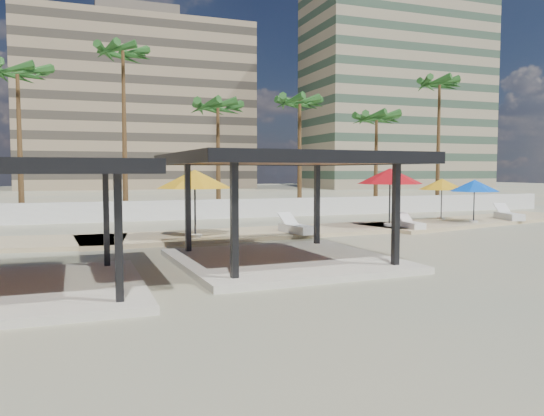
{
  "coord_description": "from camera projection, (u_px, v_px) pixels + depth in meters",
  "views": [
    {
      "loc": [
        -5.84,
        -16.21,
        2.98
      ],
      "look_at": [
        1.91,
        4.97,
        1.4
      ],
      "focal_mm": 35.0,
      "sensor_mm": 36.0,
      "label": 1
    }
  ],
  "objects": [
    {
      "name": "ground",
      "position": [
        269.0,
        262.0,
        17.4
      ],
      "size": [
        200.0,
        200.0,
        0.0
      ],
      "primitive_type": "plane",
      "color": "tan",
      "rests_on": "ground"
    },
    {
      "name": "promenade",
      "position": [
        254.0,
        232.0,
        25.26
      ],
      "size": [
        44.45,
        7.97,
        0.24
      ],
      "color": "#C6B284",
      "rests_on": "ground"
    },
    {
      "name": "boundary_wall",
      "position": [
        181.0,
        210.0,
        32.34
      ],
      "size": [
        56.0,
        0.3,
        1.2
      ],
      "primitive_type": "cube",
      "color": "silver",
      "rests_on": "ground"
    },
    {
      "name": "building_mid",
      "position": [
        137.0,
        105.0,
        90.84
      ],
      "size": [
        38.0,
        16.0,
        30.4
      ],
      "color": "#847259",
      "rests_on": "ground"
    },
    {
      "name": "building_east",
      "position": [
        397.0,
        91.0,
        94.48
      ],
      "size": [
        32.0,
        15.0,
        36.4
      ],
      "color": "gray",
      "rests_on": "ground"
    },
    {
      "name": "pavilion_central",
      "position": [
        284.0,
        198.0,
        16.93
      ],
      "size": [
        7.25,
        7.25,
        3.52
      ],
      "rotation": [
        0.0,
        0.0,
        0.05
      ],
      "color": "beige",
      "rests_on": "ground"
    },
    {
      "name": "pavilion_west",
      "position": [
        10.0,
        215.0,
        12.59
      ],
      "size": [
        6.42,
        6.42,
        3.23
      ],
      "rotation": [
        0.0,
        0.0,
        0.01
      ],
      "color": "beige",
      "rests_on": "ground"
    },
    {
      "name": "umbrella_b",
      "position": [
        195.0,
        179.0,
        22.22
      ],
      "size": [
        3.3,
        3.3,
        2.85
      ],
      "rotation": [
        0.0,
        0.0,
        0.03
      ],
      "color": "beige",
      "rests_on": "promenade"
    },
    {
      "name": "umbrella_c",
      "position": [
        390.0,
        176.0,
        26.81
      ],
      "size": [
        4.22,
        4.22,
        2.95
      ],
      "rotation": [
        0.0,
        0.0,
        0.34
      ],
      "color": "beige",
      "rests_on": "promenade"
    },
    {
      "name": "umbrella_d",
      "position": [
        474.0,
        186.0,
        28.63
      ],
      "size": [
        2.94,
        2.94,
        2.33
      ],
      "rotation": [
        0.0,
        0.0,
        -0.13
      ],
      "color": "beige",
      "rests_on": "promenade"
    },
    {
      "name": "umbrella_e",
      "position": [
        442.0,
        184.0,
        30.64
      ],
      "size": [
        2.97,
        2.97,
        2.36
      ],
      "rotation": [
        0.0,
        0.0,
        0.13
      ],
      "color": "beige",
      "rests_on": "promenade"
    },
    {
      "name": "lounger_b",
      "position": [
        297.0,
        228.0,
        24.03
      ],
      "size": [
        1.11,
        2.37,
        0.86
      ],
      "rotation": [
        0.0,
        0.0,
        1.74
      ],
      "color": "white",
      "rests_on": "promenade"
    },
    {
      "name": "lounger_c",
      "position": [
        411.0,
        224.0,
        26.11
      ],
      "size": [
        0.79,
        1.92,
        0.71
      ],
      "rotation": [
        0.0,
        0.0,
        1.47
      ],
      "color": "white",
      "rests_on": "promenade"
    },
    {
      "name": "lounger_d",
      "position": [
        509.0,
        216.0,
        30.67
      ],
      "size": [
        1.39,
        2.46,
        0.89
      ],
      "rotation": [
        0.0,
        0.0,
        1.28
      ],
      "color": "white",
      "rests_on": "promenade"
    },
    {
      "name": "palm_c",
      "position": [
        17.0,
        78.0,
        30.68
      ],
      "size": [
        3.0,
        3.0,
        9.54
      ],
      "color": "brown",
      "rests_on": "ground"
    },
    {
      "name": "palm_d",
      "position": [
        123.0,
        59.0,
        33.37
      ],
      "size": [
        3.0,
        3.0,
        11.33
      ],
      "color": "brown",
      "rests_on": "ground"
    },
    {
      "name": "palm_e",
      "position": [
        218.0,
        111.0,
        35.17
      ],
      "size": [
        3.0,
        3.0,
        8.07
      ],
      "color": "brown",
      "rests_on": "ground"
    },
    {
      "name": "palm_f",
      "position": [
        300.0,
        106.0,
        37.38
      ],
      "size": [
        3.0,
        3.0,
        8.68
      ],
      "color": "brown",
      "rests_on": "ground"
    },
    {
      "name": "palm_g",
      "position": [
        377.0,
        121.0,
        39.13
      ],
      "size": [
        3.0,
        3.0,
        7.72
      ],
      "color": "brown",
      "rests_on": "ground"
    },
    {
      "name": "palm_h",
      "position": [
        440.0,
        89.0,
        41.55
      ],
      "size": [
        3.0,
        3.0,
        10.67
      ],
      "color": "brown",
      "rests_on": "ground"
    }
  ]
}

